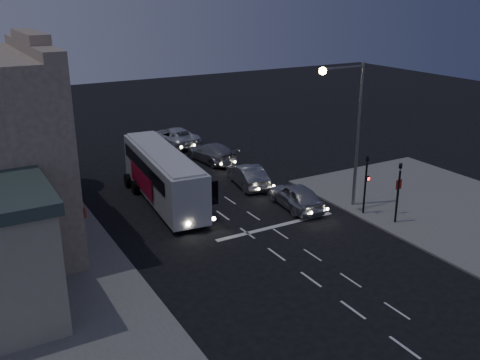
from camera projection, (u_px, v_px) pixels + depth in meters
ground at (266, 247)px, 28.87m from camera, size 120.00×120.00×0.00m
road_markings at (255, 221)px, 32.18m from camera, size 8.00×30.55×0.01m
tour_bus at (163, 174)px, 34.59m from camera, size 3.32×11.39×3.45m
car_suv at (296, 196)px, 33.89m from camera, size 2.35×4.86×1.60m
car_sedan_a at (247, 175)px, 37.79m from camera, size 2.37×4.91×1.55m
car_sedan_b at (212, 153)px, 43.20m from camera, size 2.78×5.51×1.54m
car_sedan_c at (174, 137)px, 47.86m from camera, size 3.34×6.13×1.63m
traffic_signal_main at (366, 178)px, 32.26m from camera, size 0.25×0.35×4.10m
traffic_signal_side at (399, 185)px, 30.97m from camera, size 0.18×0.15×4.10m
regulatory_sign at (398, 191)px, 32.50m from camera, size 0.45×0.12×2.20m
streetlight at (351, 120)px, 32.21m from camera, size 3.32×0.44×9.00m
street_tree at (44, 127)px, 35.84m from camera, size 4.00×4.00×6.20m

